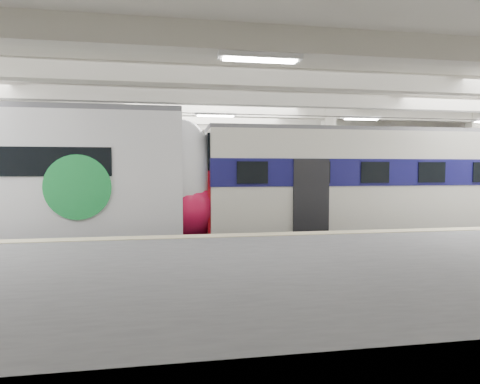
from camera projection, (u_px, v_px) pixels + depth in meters
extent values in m
cube|color=black|center=(222.00, 253.00, 13.74)|extent=(36.00, 24.00, 0.10)
cube|color=silver|center=(222.00, 88.00, 13.43)|extent=(36.00, 24.00, 0.20)
cube|color=beige|center=(201.00, 171.00, 23.43)|extent=(30.00, 0.10, 5.50)
cube|color=beige|center=(351.00, 177.00, 3.74)|extent=(30.00, 0.10, 5.50)
cube|color=#525254|center=(265.00, 294.00, 7.30)|extent=(30.00, 7.00, 1.10)
cube|color=#C6B48C|center=(237.00, 235.00, 10.47)|extent=(30.00, 0.50, 0.02)
cube|color=beige|center=(139.00, 171.00, 16.04)|extent=(0.50, 0.50, 5.50)
cube|color=beige|center=(328.00, 171.00, 17.36)|extent=(0.50, 0.50, 5.50)
cube|color=beige|center=(472.00, 171.00, 18.52)|extent=(0.50, 0.50, 5.50)
cube|color=beige|center=(222.00, 97.00, 13.44)|extent=(30.00, 18.00, 0.50)
cube|color=#59544C|center=(222.00, 250.00, 13.73)|extent=(30.00, 1.52, 0.16)
cube|color=#59544C|center=(208.00, 227.00, 19.15)|extent=(30.00, 1.52, 0.16)
cylinder|color=black|center=(222.00, 114.00, 13.47)|extent=(30.00, 0.03, 0.03)
cylinder|color=black|center=(208.00, 130.00, 18.89)|extent=(30.00, 0.03, 0.03)
cube|color=white|center=(230.00, 97.00, 11.49)|extent=(26.00, 8.40, 0.12)
ellipsoid|color=silver|center=(182.00, 179.00, 13.37)|extent=(2.39, 2.95, 3.96)
ellipsoid|color=#C5103A|center=(185.00, 205.00, 13.44)|extent=(2.53, 3.01, 2.43)
cylinder|color=#1A913E|center=(77.00, 187.00, 11.38)|extent=(1.87, 0.06, 1.87)
cube|color=beige|center=(381.00, 184.00, 14.57)|extent=(12.67, 2.78, 3.61)
cube|color=#13124F|center=(381.00, 172.00, 14.55)|extent=(12.71, 2.84, 0.88)
cube|color=#AD0B16|center=(206.00, 200.00, 13.55)|extent=(0.08, 2.36, 1.98)
cube|color=black|center=(206.00, 155.00, 13.46)|extent=(0.08, 2.22, 1.30)
cube|color=#4C4C51|center=(382.00, 132.00, 14.47)|extent=(12.67, 2.17, 0.16)
cube|color=black|center=(380.00, 237.00, 14.68)|extent=(12.67, 1.94, 0.70)
cube|color=silver|center=(45.00, 180.00, 17.82)|extent=(13.74, 2.86, 3.72)
cube|color=#1A913E|center=(45.00, 169.00, 17.79)|extent=(13.78, 2.92, 0.78)
cube|color=#4C4C51|center=(44.00, 136.00, 17.71)|extent=(13.73, 2.37, 0.16)
cube|color=black|center=(46.00, 226.00, 17.94)|extent=(13.73, 2.57, 0.60)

